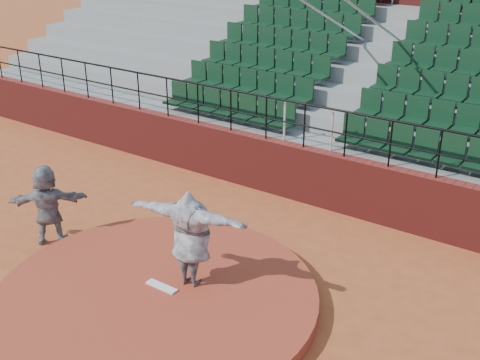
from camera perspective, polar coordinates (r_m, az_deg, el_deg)
name	(u,v)px	position (r m, az deg, el deg)	size (l,w,h in m)	color
ground	(157,304)	(10.56, -7.91, -11.53)	(90.00, 90.00, 0.00)	#B05027
pitchers_mound	(156,298)	(10.49, -7.95, -10.98)	(5.50, 5.50, 0.25)	#A53B25
pitching_rubber	(162,286)	(10.50, -7.44, -9.98)	(0.60, 0.15, 0.03)	white
boundary_wall	(302,174)	(13.82, 5.92, 0.61)	(24.00, 0.30, 1.30)	maroon
wall_railing	(305,116)	(13.34, 6.17, 6.06)	(24.04, 0.05, 1.03)	black
seating_deck	(370,102)	(16.66, 12.23, 7.21)	(24.00, 5.97, 4.63)	gray
press_box_facade	(429,5)	(19.89, 17.48, 15.53)	(24.00, 3.00, 7.10)	maroon
pitcher	(191,238)	(10.13, -4.71, -5.50)	(2.15, 0.59, 1.75)	black
fielder	(48,205)	(12.48, -17.79, -2.23)	(1.54, 0.49, 1.66)	black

